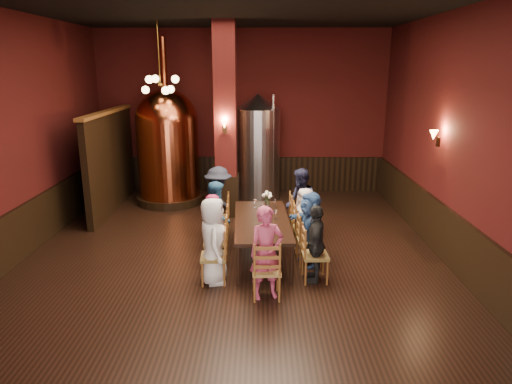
{
  "coord_description": "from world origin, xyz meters",
  "views": [
    {
      "loc": [
        0.51,
        -7.85,
        3.51
      ],
      "look_at": [
        0.43,
        0.2,
        1.28
      ],
      "focal_mm": 32.0,
      "sensor_mm": 36.0,
      "label": 1
    }
  ],
  "objects_px": {
    "person_0": "(213,241)",
    "person_2": "(217,217)",
    "steel_vessel": "(258,147)",
    "rose_vase": "(267,197)",
    "dining_table": "(262,223)",
    "person_1": "(215,230)",
    "copper_kettle": "(168,145)"
  },
  "relations": [
    {
      "from": "person_1",
      "to": "person_2",
      "type": "height_order",
      "value": "person_2"
    },
    {
      "from": "copper_kettle",
      "to": "rose_vase",
      "type": "height_order",
      "value": "copper_kettle"
    },
    {
      "from": "person_2",
      "to": "steel_vessel",
      "type": "relative_size",
      "value": 0.5
    },
    {
      "from": "copper_kettle",
      "to": "steel_vessel",
      "type": "xyz_separation_m",
      "value": [
        2.34,
        0.37,
        -0.12
      ]
    },
    {
      "from": "person_0",
      "to": "rose_vase",
      "type": "bearing_deg",
      "value": -36.79
    },
    {
      "from": "rose_vase",
      "to": "steel_vessel",
      "type": "bearing_deg",
      "value": 93.54
    },
    {
      "from": "person_1",
      "to": "rose_vase",
      "type": "height_order",
      "value": "person_1"
    },
    {
      "from": "dining_table",
      "to": "person_1",
      "type": "xyz_separation_m",
      "value": [
        -0.83,
        -0.37,
        -0.02
      ]
    },
    {
      "from": "person_2",
      "to": "steel_vessel",
      "type": "bearing_deg",
      "value": -11.93
    },
    {
      "from": "person_0",
      "to": "rose_vase",
      "type": "distance_m",
      "value": 1.99
    },
    {
      "from": "steel_vessel",
      "to": "person_1",
      "type": "bearing_deg",
      "value": -99.55
    },
    {
      "from": "person_0",
      "to": "person_2",
      "type": "relative_size",
      "value": 1.04
    },
    {
      "from": "dining_table",
      "to": "person_0",
      "type": "distance_m",
      "value": 1.31
    },
    {
      "from": "dining_table",
      "to": "person_2",
      "type": "xyz_separation_m",
      "value": [
        -0.86,
        0.29,
        0.02
      ]
    },
    {
      "from": "person_1",
      "to": "copper_kettle",
      "type": "xyz_separation_m",
      "value": [
        -1.6,
        4.03,
        0.86
      ]
    },
    {
      "from": "copper_kettle",
      "to": "rose_vase",
      "type": "xyz_separation_m",
      "value": [
        2.55,
        -2.95,
        -0.55
      ]
    },
    {
      "from": "rose_vase",
      "to": "copper_kettle",
      "type": "bearing_deg",
      "value": 130.79
    },
    {
      "from": "person_1",
      "to": "steel_vessel",
      "type": "bearing_deg",
      "value": -6.01
    },
    {
      "from": "steel_vessel",
      "to": "dining_table",
      "type": "bearing_deg",
      "value": -88.66
    },
    {
      "from": "person_0",
      "to": "person_2",
      "type": "height_order",
      "value": "person_0"
    },
    {
      "from": "person_0",
      "to": "person_2",
      "type": "xyz_separation_m",
      "value": [
        -0.06,
        1.33,
        -0.03
      ]
    },
    {
      "from": "steel_vessel",
      "to": "rose_vase",
      "type": "height_order",
      "value": "steel_vessel"
    },
    {
      "from": "dining_table",
      "to": "person_1",
      "type": "bearing_deg",
      "value": -158.78
    },
    {
      "from": "person_2",
      "to": "dining_table",
      "type": "bearing_deg",
      "value": -109.0
    },
    {
      "from": "rose_vase",
      "to": "person_1",
      "type": "bearing_deg",
      "value": -131.11
    },
    {
      "from": "rose_vase",
      "to": "person_2",
      "type": "bearing_deg",
      "value": -156.47
    },
    {
      "from": "person_2",
      "to": "rose_vase",
      "type": "height_order",
      "value": "person_2"
    },
    {
      "from": "person_1",
      "to": "copper_kettle",
      "type": "relative_size",
      "value": 0.32
    },
    {
      "from": "person_0",
      "to": "copper_kettle",
      "type": "height_order",
      "value": "copper_kettle"
    },
    {
      "from": "copper_kettle",
      "to": "rose_vase",
      "type": "bearing_deg",
      "value": -49.21
    },
    {
      "from": "person_1",
      "to": "copper_kettle",
      "type": "height_order",
      "value": "copper_kettle"
    },
    {
      "from": "person_0",
      "to": "steel_vessel",
      "type": "distance_m",
      "value": 5.16
    }
  ]
}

